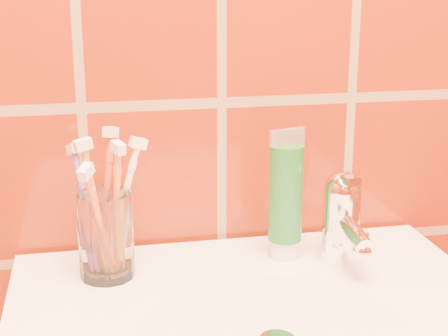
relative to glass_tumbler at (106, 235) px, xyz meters
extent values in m
cylinder|color=white|center=(0.00, 0.00, 0.00)|extent=(0.07, 0.07, 0.11)
cylinder|color=white|center=(0.23, 0.01, -0.04)|extent=(0.04, 0.04, 0.03)
cylinder|color=#165D1F|center=(0.23, 0.01, 0.03)|extent=(0.04, 0.04, 0.13)
cube|color=beige|center=(0.23, 0.01, 0.11)|extent=(0.05, 0.01, 0.02)
cylinder|color=white|center=(0.30, -0.01, -0.01)|extent=(0.05, 0.05, 0.09)
sphere|color=white|center=(0.30, -0.01, 0.04)|extent=(0.05, 0.05, 0.05)
cylinder|color=white|center=(0.30, -0.05, 0.00)|extent=(0.02, 0.09, 0.03)
cube|color=white|center=(0.30, -0.02, 0.06)|extent=(0.02, 0.06, 0.01)
camera|label=1|loc=(-0.01, -0.79, 0.31)|focal=55.00mm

